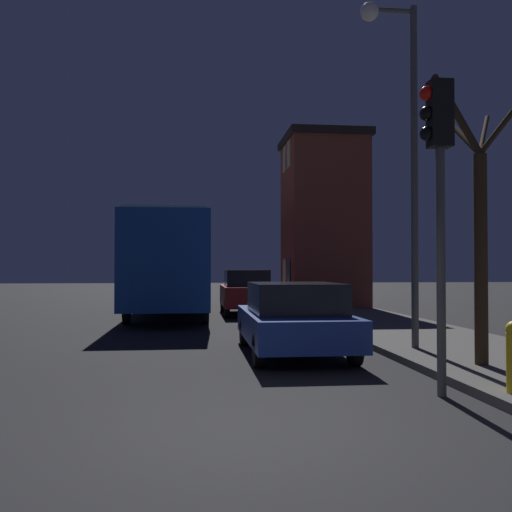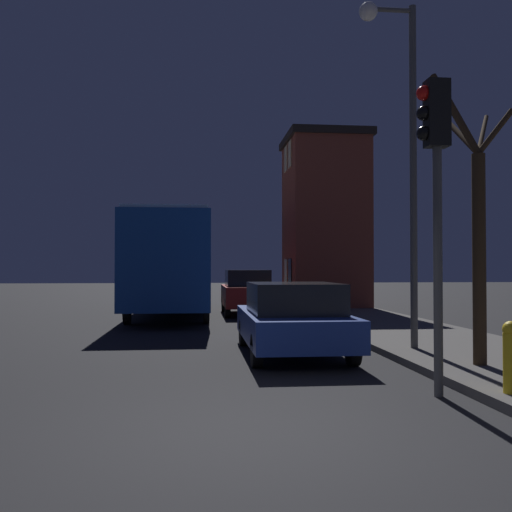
# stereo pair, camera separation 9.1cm
# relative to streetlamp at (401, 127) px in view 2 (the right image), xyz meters

# --- Properties ---
(ground_plane) EXTENTS (120.00, 120.00, 0.00)m
(ground_plane) POSITION_rel_streetlamp_xyz_m (-3.49, -5.20, -4.50)
(ground_plane) COLOR black
(brick_building) EXTENTS (3.35, 3.79, 7.15)m
(brick_building) POSITION_rel_streetlamp_xyz_m (1.33, 12.67, -0.77)
(brick_building) COLOR brown
(brick_building) RESTS_ON sidewalk
(streetlamp) EXTENTS (1.15, 0.37, 6.82)m
(streetlamp) POSITION_rel_streetlamp_xyz_m (0.00, 0.00, 0.00)
(streetlamp) COLOR #4C4C4C
(streetlamp) RESTS_ON sidewalk
(traffic_light) EXTENTS (0.43, 0.24, 4.22)m
(traffic_light) POSITION_rel_streetlamp_xyz_m (-0.84, -3.56, -1.47)
(traffic_light) COLOR #4C4C4C
(traffic_light) RESTS_ON ground
(bare_tree) EXTENTS (1.39, 1.40, 4.98)m
(bare_tree) POSITION_rel_streetlamp_xyz_m (0.56, -1.89, -1.93)
(bare_tree) COLOR #382819
(bare_tree) RESTS_ON sidewalk
(bus) EXTENTS (2.59, 11.65, 3.46)m
(bus) POSITION_rel_streetlamp_xyz_m (-4.92, 10.49, -2.43)
(bus) COLOR #194793
(bus) RESTS_ON ground
(car_near_lane) EXTENTS (1.87, 4.25, 1.41)m
(car_near_lane) POSITION_rel_streetlamp_xyz_m (-2.14, 0.18, -3.77)
(car_near_lane) COLOR navy
(car_near_lane) RESTS_ON ground
(car_mid_lane) EXTENTS (1.73, 4.01, 1.63)m
(car_mid_lane) POSITION_rel_streetlamp_xyz_m (-2.20, 9.94, -3.66)
(car_mid_lane) COLOR #B21E19
(car_mid_lane) RESTS_ON ground
(fire_hydrant) EXTENTS (0.21, 0.21, 0.91)m
(fire_hydrant) POSITION_rel_streetlamp_xyz_m (-0.08, -4.05, -3.89)
(fire_hydrant) COLOR gold
(fire_hydrant) RESTS_ON sidewalk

